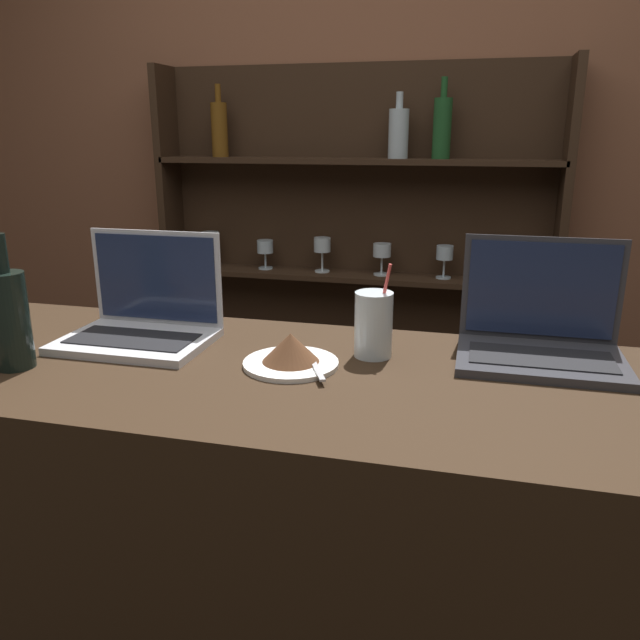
# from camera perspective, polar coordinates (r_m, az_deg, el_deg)

# --- Properties ---
(bar_counter) EXTENTS (1.70, 0.64, 1.04)m
(bar_counter) POSITION_cam_1_polar(r_m,az_deg,el_deg) (1.52, -3.19, -23.11)
(bar_counter) COLOR black
(bar_counter) RESTS_ON ground_plane
(back_wall) EXTENTS (7.00, 0.06, 2.70)m
(back_wall) POSITION_cam_1_polar(r_m,az_deg,el_deg) (2.49, 5.91, 13.27)
(back_wall) COLOR brown
(back_wall) RESTS_ON ground_plane
(back_shelf) EXTENTS (1.53, 0.18, 1.75)m
(back_shelf) POSITION_cam_1_polar(r_m,az_deg,el_deg) (2.50, 3.07, 3.24)
(back_shelf) COLOR #332114
(back_shelf) RESTS_ON ground_plane
(laptop_near) EXTENTS (0.32, 0.23, 0.24)m
(laptop_near) POSITION_cam_1_polar(r_m,az_deg,el_deg) (1.47, -15.84, 0.22)
(laptop_near) COLOR silver
(laptop_near) RESTS_ON bar_counter
(laptop_far) EXTENTS (0.33, 0.23, 0.25)m
(laptop_far) POSITION_cam_1_polar(r_m,az_deg,el_deg) (1.38, 19.50, -1.15)
(laptop_far) COLOR #333338
(laptop_far) RESTS_ON bar_counter
(cake_plate) EXTENTS (0.20, 0.20, 0.07)m
(cake_plate) POSITION_cam_1_polar(r_m,az_deg,el_deg) (1.27, -2.68, -3.00)
(cake_plate) COLOR white
(cake_plate) RESTS_ON bar_counter
(water_glass) EXTENTS (0.08, 0.08, 0.20)m
(water_glass) POSITION_cam_1_polar(r_m,az_deg,el_deg) (1.31, 4.92, -0.41)
(water_glass) COLOR silver
(water_glass) RESTS_ON bar_counter
(wine_bottle_dark) EXTENTS (0.08, 0.08, 0.27)m
(wine_bottle_dark) POSITION_cam_1_polar(r_m,az_deg,el_deg) (1.38, -26.50, 0.17)
(wine_bottle_dark) COLOR black
(wine_bottle_dark) RESTS_ON bar_counter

